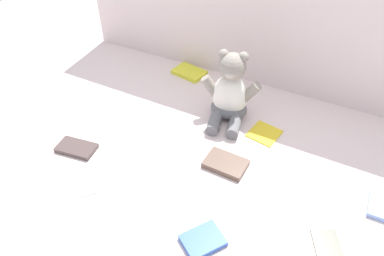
{
  "coord_description": "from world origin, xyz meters",
  "views": [
    {
      "loc": [
        0.42,
        -0.88,
        0.86
      ],
      "look_at": [
        0.01,
        -0.1,
        0.1
      ],
      "focal_mm": 34.11,
      "sensor_mm": 36.0,
      "label": 1
    }
  ],
  "objects_px": {
    "book_case_3": "(327,244)",
    "book_case_7": "(189,72)",
    "book_case_5": "(203,240)",
    "teddy_bear": "(230,94)",
    "book_case_0": "(226,164)",
    "book_case_4": "(90,179)",
    "book_case_6": "(264,133)",
    "book_case_1": "(76,148)"
  },
  "relations": [
    {
      "from": "book_case_3",
      "to": "book_case_7",
      "type": "xyz_separation_m",
      "value": [
        -0.71,
        0.56,
        0.0
      ]
    },
    {
      "from": "book_case_5",
      "to": "teddy_bear",
      "type": "bearing_deg",
      "value": -39.87
    },
    {
      "from": "teddy_bear",
      "to": "book_case_0",
      "type": "height_order",
      "value": "teddy_bear"
    },
    {
      "from": "book_case_3",
      "to": "book_case_0",
      "type": "bearing_deg",
      "value": 132.45
    },
    {
      "from": "book_case_5",
      "to": "book_case_7",
      "type": "xyz_separation_m",
      "value": [
        -0.42,
        0.71,
        0.0
      ]
    },
    {
      "from": "book_case_4",
      "to": "book_case_5",
      "type": "xyz_separation_m",
      "value": [
        0.41,
        -0.03,
        0.0
      ]
    },
    {
      "from": "book_case_0",
      "to": "book_case_7",
      "type": "relative_size",
      "value": 0.99
    },
    {
      "from": "book_case_5",
      "to": "book_case_6",
      "type": "bearing_deg",
      "value": -56.48
    },
    {
      "from": "book_case_4",
      "to": "book_case_5",
      "type": "height_order",
      "value": "book_case_5"
    },
    {
      "from": "teddy_bear",
      "to": "book_case_6",
      "type": "height_order",
      "value": "teddy_bear"
    },
    {
      "from": "book_case_3",
      "to": "book_case_7",
      "type": "bearing_deg",
      "value": 115.28
    },
    {
      "from": "book_case_0",
      "to": "book_case_3",
      "type": "relative_size",
      "value": 1.44
    },
    {
      "from": "teddy_bear",
      "to": "book_case_1",
      "type": "distance_m",
      "value": 0.56
    },
    {
      "from": "teddy_bear",
      "to": "book_case_3",
      "type": "bearing_deg",
      "value": -52.94
    },
    {
      "from": "book_case_3",
      "to": "book_case_6",
      "type": "distance_m",
      "value": 0.45
    },
    {
      "from": "book_case_3",
      "to": "book_case_7",
      "type": "relative_size",
      "value": 0.69
    },
    {
      "from": "book_case_4",
      "to": "book_case_7",
      "type": "relative_size",
      "value": 0.91
    },
    {
      "from": "book_case_0",
      "to": "book_case_6",
      "type": "bearing_deg",
      "value": -14.88
    },
    {
      "from": "book_case_5",
      "to": "book_case_6",
      "type": "distance_m",
      "value": 0.49
    },
    {
      "from": "book_case_5",
      "to": "book_case_0",
      "type": "bearing_deg",
      "value": -44.6
    },
    {
      "from": "teddy_bear",
      "to": "book_case_6",
      "type": "bearing_deg",
      "value": -25.9
    },
    {
      "from": "book_case_1",
      "to": "book_case_6",
      "type": "bearing_deg",
      "value": 115.85
    },
    {
      "from": "book_case_7",
      "to": "book_case_4",
      "type": "bearing_deg",
      "value": 10.1
    },
    {
      "from": "book_case_5",
      "to": "book_case_7",
      "type": "height_order",
      "value": "same"
    },
    {
      "from": "book_case_6",
      "to": "book_case_1",
      "type": "bearing_deg",
      "value": 44.02
    },
    {
      "from": "book_case_5",
      "to": "book_case_7",
      "type": "bearing_deg",
      "value": -25.79
    },
    {
      "from": "book_case_4",
      "to": "book_case_5",
      "type": "relative_size",
      "value": 1.14
    },
    {
      "from": "book_case_5",
      "to": "book_case_7",
      "type": "distance_m",
      "value": 0.82
    },
    {
      "from": "book_case_3",
      "to": "book_case_5",
      "type": "height_order",
      "value": "book_case_5"
    },
    {
      "from": "book_case_0",
      "to": "book_case_1",
      "type": "relative_size",
      "value": 1.02
    },
    {
      "from": "book_case_6",
      "to": "teddy_bear",
      "type": "bearing_deg",
      "value": -3.93
    },
    {
      "from": "book_case_4",
      "to": "book_case_0",
      "type": "bearing_deg",
      "value": 164.06
    },
    {
      "from": "teddy_bear",
      "to": "book_case_4",
      "type": "relative_size",
      "value": 2.17
    },
    {
      "from": "book_case_0",
      "to": "book_case_1",
      "type": "height_order",
      "value": "book_case_0"
    },
    {
      "from": "book_case_4",
      "to": "book_case_6",
      "type": "bearing_deg",
      "value": 176.53
    },
    {
      "from": "book_case_7",
      "to": "teddy_bear",
      "type": "bearing_deg",
      "value": 64.06
    },
    {
      "from": "book_case_4",
      "to": "book_case_6",
      "type": "relative_size",
      "value": 1.17
    },
    {
      "from": "book_case_1",
      "to": "book_case_5",
      "type": "xyz_separation_m",
      "value": [
        0.53,
        -0.12,
        0.0
      ]
    },
    {
      "from": "book_case_3",
      "to": "book_case_4",
      "type": "height_order",
      "value": "same"
    },
    {
      "from": "book_case_0",
      "to": "book_case_3",
      "type": "distance_m",
      "value": 0.38
    },
    {
      "from": "book_case_3",
      "to": "teddy_bear",
      "type": "bearing_deg",
      "value": 113.47
    },
    {
      "from": "book_case_0",
      "to": "book_case_5",
      "type": "relative_size",
      "value": 1.24
    }
  ]
}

